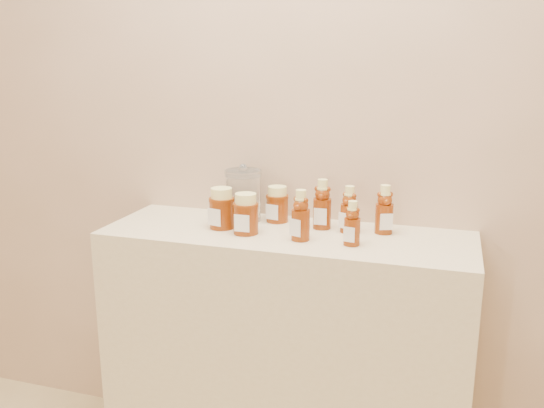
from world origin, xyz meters
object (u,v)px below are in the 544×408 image
(display_table, at_px, (285,358))
(bear_bottle_back_left, at_px, (322,201))
(bear_bottle_front_left, at_px, (301,212))
(honey_jar_left, at_px, (222,208))
(glass_canister, at_px, (243,193))

(display_table, xyz_separation_m, bear_bottle_back_left, (0.10, 0.08, 0.54))
(bear_bottle_front_left, xyz_separation_m, honey_jar_left, (-0.28, 0.05, -0.02))
(display_table, bearing_deg, bear_bottle_back_left, 40.05)
(honey_jar_left, distance_m, glass_canister, 0.12)
(honey_jar_left, bearing_deg, glass_canister, 85.97)
(bear_bottle_front_left, relative_size, honey_jar_left, 1.33)
(bear_bottle_back_left, bearing_deg, bear_bottle_front_left, -105.53)
(bear_bottle_back_left, distance_m, glass_canister, 0.28)
(bear_bottle_front_left, bearing_deg, bear_bottle_back_left, 96.68)
(glass_canister, bearing_deg, display_table, -28.13)
(bear_bottle_back_left, relative_size, glass_canister, 0.97)
(display_table, distance_m, bear_bottle_back_left, 0.56)
(bear_bottle_back_left, xyz_separation_m, bear_bottle_front_left, (-0.04, -0.14, -0.00))
(bear_bottle_back_left, bearing_deg, honey_jar_left, -165.05)
(bear_bottle_back_left, bearing_deg, glass_canister, 175.70)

